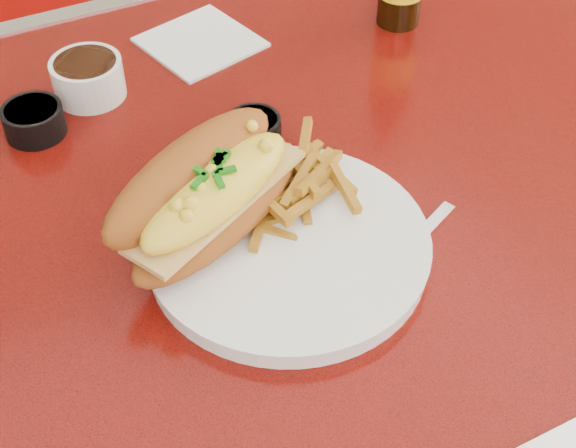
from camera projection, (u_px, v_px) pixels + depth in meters
name	position (u px, v px, depth m)	size (l,w,h in m)	color
diner_table	(237.00, 280.00, 0.95)	(1.23, 0.83, 0.77)	#B6130B
booth_bench_far	(86.00, 119.00, 1.69)	(1.20, 0.51, 0.90)	#A3100A
dinner_plate	(288.00, 246.00, 0.76)	(0.27, 0.27, 0.02)	white
mac_hoagie	(208.00, 192.00, 0.74)	(0.25, 0.19, 0.10)	#984D18
fries_pile	(285.00, 180.00, 0.79)	(0.12, 0.11, 0.03)	#C38521
fork	(226.00, 236.00, 0.76)	(0.04, 0.15, 0.00)	silver
gravy_ramekin	(88.00, 77.00, 0.93)	(0.11, 0.11, 0.05)	white
sauce_cup_left	(34.00, 119.00, 0.88)	(0.09, 0.09, 0.03)	black
sauce_cup_right	(254.00, 128.00, 0.87)	(0.07, 0.07, 0.03)	black
knife	(409.00, 249.00, 0.77)	(0.17, 0.09, 0.01)	silver
paper_napkin	(200.00, 42.00, 1.02)	(0.13, 0.13, 0.00)	white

